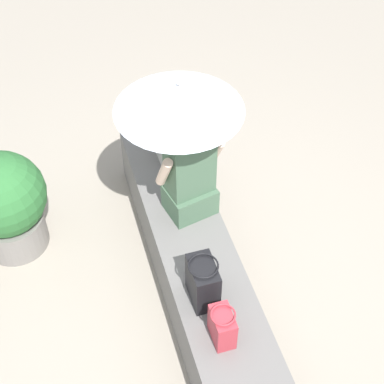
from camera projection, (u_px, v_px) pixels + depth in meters
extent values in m
plane|color=#9E9384|center=(194.00, 282.00, 4.58)|extent=(14.00, 14.00, 0.00)
cube|color=slate|center=(194.00, 262.00, 4.40)|extent=(2.66, 0.53, 0.50)
cube|color=#47664C|center=(190.00, 199.00, 4.36)|extent=(0.35, 0.39, 0.22)
cube|color=#47664C|center=(190.00, 165.00, 4.10)|extent=(0.26, 0.36, 0.48)
sphere|color=beige|center=(190.00, 127.00, 3.85)|extent=(0.20, 0.20, 0.20)
cylinder|color=beige|center=(164.00, 172.00, 4.02)|extent=(0.21, 0.11, 0.32)
cylinder|color=beige|center=(215.00, 153.00, 4.15)|extent=(0.21, 0.11, 0.32)
cylinder|color=#B7B7BC|center=(180.00, 150.00, 4.07)|extent=(0.02, 0.02, 1.10)
cone|color=silver|center=(179.00, 98.00, 3.74)|extent=(0.86, 0.86, 0.19)
sphere|color=#B7B7BC|center=(178.00, 83.00, 3.66)|extent=(0.03, 0.03, 0.03)
cube|color=silver|center=(163.00, 138.00, 4.73)|extent=(0.31, 0.12, 0.34)
torus|color=silver|center=(163.00, 120.00, 4.60)|extent=(0.23, 0.23, 0.01)
cube|color=black|center=(203.00, 282.00, 3.78)|extent=(0.26, 0.16, 0.33)
torus|color=black|center=(203.00, 266.00, 3.65)|extent=(0.20, 0.20, 0.01)
cube|color=#B2333D|center=(222.00, 327.00, 3.61)|extent=(0.21, 0.12, 0.24)
torus|color=#B2333D|center=(223.00, 315.00, 3.51)|extent=(0.16, 0.16, 0.01)
cylinder|color=gray|center=(14.00, 230.00, 4.74)|extent=(0.51, 0.51, 0.30)
sphere|color=#2D6B33|center=(2.00, 194.00, 4.44)|extent=(0.66, 0.66, 0.66)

